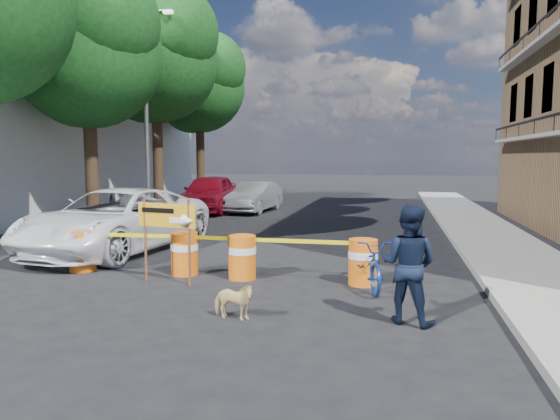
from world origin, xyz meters
The scene contains 18 objects.
ground centered at (0.00, 0.00, 0.00)m, with size 120.00×120.00×0.00m, color black.
sidewalk_east centered at (6.20, 6.00, 0.07)m, with size 2.40×40.00×0.15m, color gray.
white_building centered at (-13.00, 10.00, 3.00)m, with size 8.00×22.00×6.00m, color silver.
tree_mid_a centered at (-6.74, 7.00, 6.01)m, with size 5.25×5.00×8.68m.
tree_mid_b centered at (-6.73, 12.00, 6.71)m, with size 5.67×5.40×9.62m.
tree_far centered at (-6.74, 17.00, 6.22)m, with size 5.04×4.80×8.84m.
streetlamp centered at (-5.93, 9.50, 4.38)m, with size 1.25×0.18×8.00m.
barrel_far_left centered at (-3.31, 1.23, 0.47)m, with size 0.58×0.58×0.90m.
barrel_mid_left centered at (-0.99, 1.42, 0.47)m, with size 0.58×0.58×0.90m.
barrel_mid_right centered at (0.31, 1.33, 0.47)m, with size 0.58×0.58×0.90m.
barrel_far_right centered at (2.76, 1.40, 0.47)m, with size 0.58×0.58×0.90m.
detour_sign centered at (-0.87, 0.60, 1.23)m, with size 1.30×0.38×1.69m.
pedestrian centered at (3.54, -0.72, 0.90)m, with size 0.87×0.68×1.79m, color black.
bicycle centered at (2.89, 1.20, 0.93)m, with size 0.65×0.98×1.87m, color #13379B.
dog centered at (0.93, -1.18, 0.29)m, with size 0.31×0.69×0.58m, color #E8CD85.
suv_white centered at (-3.81, 3.50, 0.83)m, with size 2.75×5.95×1.65m, color white.
sedan_red centered at (-4.80, 12.98, 0.85)m, with size 2.01×4.99×1.70m, color maroon.
sedan_silver centered at (-2.80, 13.44, 0.68)m, with size 1.43×4.11×1.36m, color #9FA1A6.
Camera 1 is at (3.27, -8.31, 2.51)m, focal length 32.00 mm.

